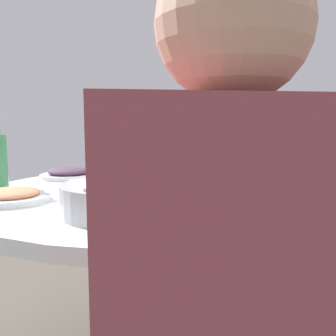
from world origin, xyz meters
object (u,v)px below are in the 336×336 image
(diner_right, at_px, (227,301))
(dish_noodles, at_px, (212,176))
(round_dining_table, at_px, (154,220))
(rice_bowl, at_px, (119,198))
(dish_tofu_braise, at_px, (128,169))
(stool_for_diner_left, at_px, (243,260))
(dish_eggplant, at_px, (69,173))
(tea_cup_near, at_px, (257,170))
(dish_shrimp, at_px, (11,196))
(dish_greens, at_px, (295,185))
(diner_left, at_px, (245,164))
(tea_cup_far, at_px, (182,164))
(soup_bowl, at_px, (252,200))

(diner_right, bearing_deg, dish_noodles, 146.85)
(round_dining_table, distance_m, rice_bowl, 0.39)
(dish_tofu_braise, relative_size, stool_for_diner_left, 0.45)
(dish_eggplant, relative_size, stool_for_diner_left, 0.54)
(dish_noodles, distance_m, stool_for_diner_left, 0.76)
(tea_cup_near, relative_size, stool_for_diner_left, 0.16)
(rice_bowl, height_order, stool_for_diner_left, rice_bowl)
(dish_noodles, bearing_deg, tea_cup_near, 74.10)
(diner_right, bearing_deg, dish_shrimp, -167.25)
(dish_shrimp, height_order, dish_greens, dish_greens)
(diner_left, bearing_deg, dish_eggplant, -91.49)
(dish_eggplant, bearing_deg, dish_tofu_braise, 99.54)
(dish_shrimp, xyz_separation_m, tea_cup_far, (-0.42, 0.84, 0.01))
(round_dining_table, relative_size, stool_for_diner_left, 2.74)
(dish_eggplant, height_order, dish_tofu_braise, dish_eggplant)
(round_dining_table, bearing_deg, dish_tofu_braise, 169.19)
(dish_eggplant, relative_size, diner_left, 0.32)
(dish_eggplant, xyz_separation_m, tea_cup_far, (-0.00, 0.57, 0.01))
(rice_bowl, distance_m, dish_greens, 0.67)
(round_dining_table, xyz_separation_m, dish_noodles, (-0.11, 0.32, 0.13))
(dish_greens, height_order, stool_for_diner_left, dish_greens)
(dish_greens, relative_size, tea_cup_far, 2.94)
(dish_greens, distance_m, diner_left, 0.73)
(dish_greens, bearing_deg, tea_cup_near, 164.55)
(tea_cup_near, height_order, diner_right, diner_right)
(rice_bowl, distance_m, dish_noodles, 0.67)
(round_dining_table, bearing_deg, tea_cup_far, 140.37)
(dish_shrimp, distance_m, diner_right, 0.86)
(dish_noodles, relative_size, diner_right, 0.29)
(dish_noodles, bearing_deg, soup_bowl, -22.81)
(dish_eggplant, relative_size, dish_shrimp, 1.07)
(tea_cup_near, bearing_deg, tea_cup_far, -159.22)
(soup_bowl, bearing_deg, tea_cup_far, 162.97)
(round_dining_table, height_order, diner_right, diner_right)
(rice_bowl, bearing_deg, dish_tofu_braise, 157.04)
(rice_bowl, xyz_separation_m, dish_greens, (-0.03, 0.67, -0.02))
(dish_tofu_braise, distance_m, tea_cup_far, 0.28)
(soup_bowl, relative_size, dish_noodles, 1.30)
(round_dining_table, height_order, dish_noodles, dish_noodles)
(round_dining_table, bearing_deg, dish_eggplant, -155.59)
(dish_eggplant, height_order, dish_shrimp, dish_eggplant)
(diner_left, bearing_deg, rice_bowl, -55.01)
(diner_right, bearing_deg, rice_bowl, 174.78)
(round_dining_table, distance_m, tea_cup_far, 0.60)
(dish_eggplant, bearing_deg, dish_noodles, 57.48)
(dish_shrimp, bearing_deg, tea_cup_far, 116.45)
(tea_cup_far, height_order, diner_right, diner_right)
(dish_noodles, relative_size, tea_cup_near, 3.02)
(rice_bowl, height_order, dish_greens, rice_bowl)
(dish_shrimp, height_order, tea_cup_far, tea_cup_far)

